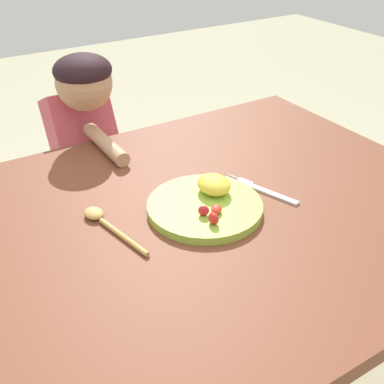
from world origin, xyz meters
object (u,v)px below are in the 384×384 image
(spoon, at_px, (104,221))
(fork, at_px, (261,190))
(plate, at_px, (206,203))
(person, at_px, (88,185))

(spoon, bearing_deg, fork, -112.07)
(plate, relative_size, spoon, 1.23)
(fork, bearing_deg, person, 1.75)
(plate, bearing_deg, fork, -2.36)
(fork, height_order, person, person)
(fork, height_order, spoon, spoon)
(fork, bearing_deg, spoon, 59.90)
(plate, distance_m, fork, 0.16)
(plate, xyz_separation_m, person, (-0.08, 0.59, -0.23))
(person, bearing_deg, spoon, 74.60)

